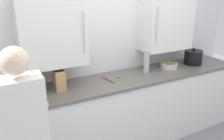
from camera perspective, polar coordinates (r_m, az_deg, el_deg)
name	(u,v)px	position (r m, az deg, el deg)	size (l,w,h in m)	color
back_wall_tiled	(109,33)	(3.04, -0.60, 8.66)	(3.92, 0.44, 2.84)	white
counter_unit	(121,113)	(3.13, 2.03, -10.15)	(3.49, 0.61, 0.95)	white
microwave_oven	(9,85)	(2.55, -23.16, -3.35)	(0.53, 0.71, 0.30)	#B7BABF
wooden_spoon	(113,78)	(2.91, 0.30, -1.93)	(0.20, 0.23, 0.02)	#A37547
stock_pot	(193,57)	(3.64, 18.68, 2.90)	(0.35, 0.26, 0.23)	black
fruit_bowl	(169,65)	(3.38, 13.33, 1.15)	(0.22, 0.22, 0.10)	beige
thermos_flask	(147,61)	(3.13, 8.19, 2.04)	(0.08, 0.08, 0.29)	#B7BABF
knife_block	(59,80)	(2.64, -12.37, -2.32)	(0.11, 0.15, 0.30)	tan
person_figure	(24,133)	(1.96, -20.22, -13.75)	(0.44, 0.54, 1.64)	#282D3D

